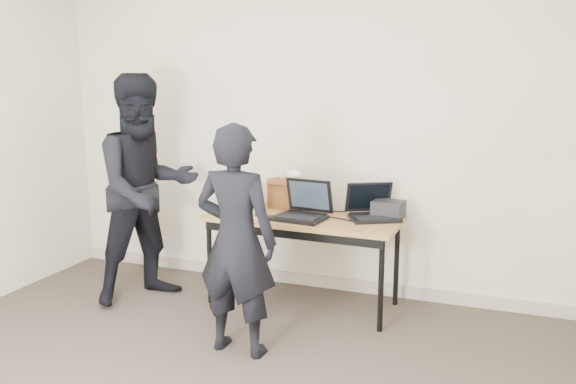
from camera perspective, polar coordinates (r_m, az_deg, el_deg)
The scene contains 13 objects.
room at distance 2.69m, azimuth -13.96°, elevation 2.35°, with size 4.60×4.60×2.80m.
desk at distance 4.37m, azimuth 1.47°, elevation -3.26°, with size 1.52×0.71×0.72m.
laptop_beige at distance 4.50m, azimuth -4.60°, elevation -1.53°, with size 0.33×0.33×0.22m.
laptop_center at distance 4.30m, azimuth 1.54°, elevation -1.80°, with size 0.42×0.41×0.29m.
laptop_right at distance 4.34m, azimuth 8.55°, elevation -1.85°, with size 0.48×0.47×0.26m.
leather_satchel at distance 4.60m, azimuth 0.27°, elevation -0.16°, with size 0.38×0.23×0.25m.
tissue at distance 4.56m, azimuth 0.65°, elevation 1.76°, with size 0.13×0.10×0.08m, color white.
equipment_box at distance 4.37m, azimuth 10.15°, elevation -1.74°, with size 0.23×0.19×0.13m, color black.
power_brick at distance 4.28m, azimuth -2.04°, elevation -2.57°, with size 0.08×0.05×0.03m, color black.
cables at distance 4.35m, azimuth 2.09°, elevation -2.49°, with size 1.15×0.46×0.01m.
person_typist at distance 3.60m, azimuth -5.29°, elevation -4.94°, with size 0.55×0.36×1.50m, color black.
person_observer at distance 4.61m, azimuth -14.19°, elevation 0.29°, with size 0.88×0.69×1.81m, color black.
baseboard at distance 4.97m, azimuth 1.44°, elevation -8.83°, with size 4.50×0.03×0.10m, color #A89D8B.
Camera 1 is at (1.50, -2.20, 1.74)m, focal length 35.00 mm.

